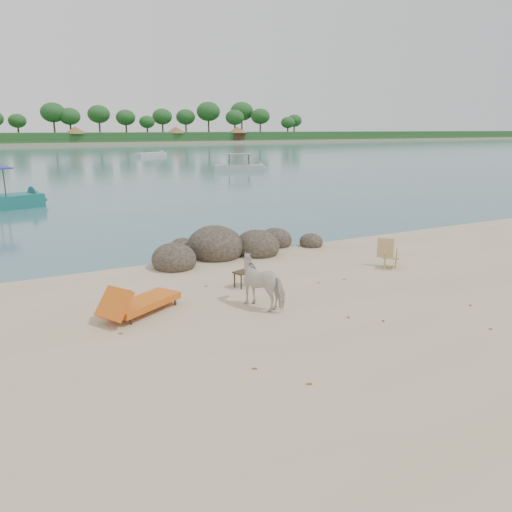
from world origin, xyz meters
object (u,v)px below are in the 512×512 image
Objects in this scene: lounge_chair at (144,299)px; deck_chair at (391,255)px; side_table at (244,280)px; boulders at (227,248)px; cow at (264,283)px.

deck_chair is (7.79, 0.18, 0.10)m from lounge_chair.
lounge_chair is at bearing -134.97° from deck_chair.
side_table is at bearing -141.58° from deck_chair.
boulders is 2.90× the size of lounge_chair.
cow is 1.67× the size of deck_chair.
lounge_chair is at bearing 174.47° from side_table.
lounge_chair is at bearing -43.42° from cow.
boulders is at bearing 178.16° from deck_chair.
side_table is at bearing -107.63° from boulders.
lounge_chair is 2.59× the size of deck_chair.
boulders is 7.50× the size of deck_chair.
side_table is (0.25, 1.59, -0.39)m from cow.
cow reaches higher than deck_chair.
boulders is at bearing 54.74° from side_table.
cow is at bearing -116.64° from side_table.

